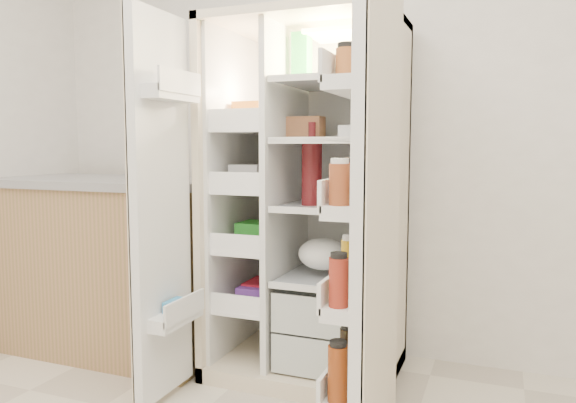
% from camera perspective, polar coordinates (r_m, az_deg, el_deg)
% --- Properties ---
extents(wall_back, '(4.00, 0.02, 2.70)m').
position_cam_1_polar(wall_back, '(3.10, 7.52, 9.02)').
color(wall_back, white).
rests_on(wall_back, floor).
extents(refrigerator, '(0.92, 0.70, 1.80)m').
position_cam_1_polar(refrigerator, '(2.84, 2.65, -2.87)').
color(refrigerator, beige).
rests_on(refrigerator, floor).
extents(freezer_door, '(0.15, 0.40, 1.72)m').
position_cam_1_polar(freezer_door, '(2.51, -13.11, -0.79)').
color(freezer_door, white).
rests_on(freezer_door, floor).
extents(fridge_door, '(0.17, 0.58, 1.72)m').
position_cam_1_polar(fridge_door, '(2.03, 8.75, -2.72)').
color(fridge_door, white).
rests_on(fridge_door, floor).
extents(kitchen_counter, '(1.37, 0.73, 0.99)m').
position_cam_1_polar(kitchen_counter, '(3.34, -17.76, -6.13)').
color(kitchen_counter, '#A77953').
rests_on(kitchen_counter, floor).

